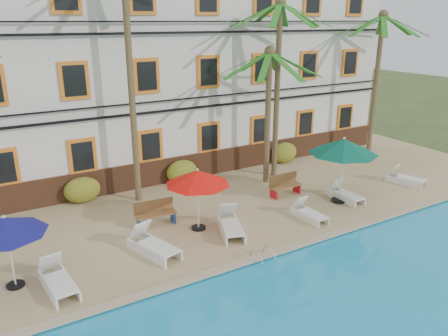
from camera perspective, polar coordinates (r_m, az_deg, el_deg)
ground at (r=15.63m, az=5.71°, el=-10.03°), size 100.00×100.00×0.00m
pool_deck at (r=19.41m, az=-3.00°, el=-3.61°), size 30.00×12.00×0.25m
pool_coping at (r=14.87m, az=7.81°, el=-10.49°), size 30.00×0.35×0.06m
hotel_building at (r=22.60m, az=-9.28°, el=13.11°), size 25.40×6.44×10.22m
palm_b at (r=17.57m, az=-12.34°, el=14.72°), size 4.56×4.56×9.75m
palm_c at (r=19.68m, az=5.83°, el=9.49°), size 4.56×4.56×6.23m
palm_d at (r=20.52m, az=7.06°, el=13.16°), size 4.56×4.56×8.25m
palm_e at (r=24.97m, az=19.46°, el=12.60°), size 4.56×4.56×7.77m
shrub_left at (r=19.11m, az=-18.03°, el=-2.74°), size 1.50×0.90×1.10m
shrub_mid at (r=20.45m, az=-5.53°, el=-0.47°), size 1.50×0.90×1.10m
shrub_right at (r=23.50m, az=7.88°, el=1.99°), size 1.50×0.90×1.10m
umbrella_blue at (r=13.45m, az=-26.66°, el=-6.82°), size 2.23×2.23×2.24m
umbrella_red at (r=15.39m, az=-3.48°, el=-1.27°), size 2.33×2.33×2.34m
umbrella_green at (r=18.32m, az=15.33°, el=2.70°), size 2.81×2.81×2.80m
lounger_a at (r=13.56m, az=-20.92°, el=-13.48°), size 0.86×1.98×0.91m
lounger_b at (r=14.62m, az=-9.31°, el=-9.84°), size 1.28×2.18×0.97m
lounger_c at (r=15.76m, az=0.82°, el=-7.40°), size 1.35×2.12×0.94m
lounger_d at (r=17.13m, az=10.97°, el=-5.74°), size 0.63×1.65×0.77m
lounger_e at (r=19.23m, az=15.51°, el=-3.28°), size 0.62×1.73×0.81m
lounger_f at (r=22.05m, az=22.54°, el=-1.21°), size 1.15×1.84×0.82m
bench_left at (r=16.50m, az=-8.95°, el=-5.76°), size 1.54×0.61×0.93m
bench_right at (r=19.16m, az=7.92°, el=-2.17°), size 1.51×0.52×0.93m
pool_ladder at (r=14.32m, az=5.08°, el=-11.74°), size 0.54×0.74×0.74m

